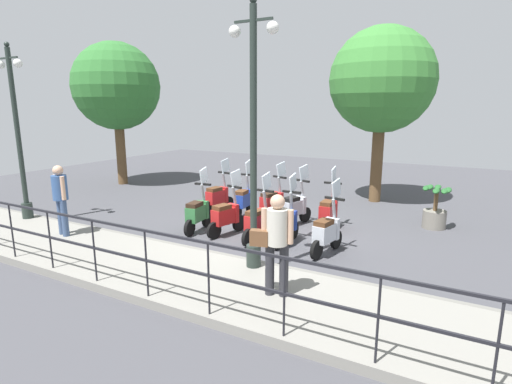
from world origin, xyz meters
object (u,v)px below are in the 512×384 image
pedestrian_distant (60,195)px  scooter_far_1 (295,207)px  scooter_near_2 (258,221)px  lamp_post_near (253,155)px  scooter_near_3 (226,215)px  scooter_far_4 (218,196)px  lamp_post_far (19,144)px  tree_large (116,87)px  scooter_far_0 (329,211)px  scooter_near_4 (198,212)px  pedestrian_with_bag (276,237)px  scooter_near_0 (327,232)px  tree_distant (382,81)px  potted_palm (435,211)px  scooter_far_3 (244,199)px  scooter_near_1 (286,223)px  scooter_far_2 (273,202)px

pedestrian_distant → scooter_far_1: size_ratio=1.03×
scooter_near_2 → scooter_far_1: same height
lamp_post_near → scooter_far_1: size_ratio=2.97×
lamp_post_near → scooter_near_3: size_ratio=2.97×
scooter_near_3 → scooter_far_4: 2.08m
lamp_post_far → tree_large: size_ratio=0.81×
lamp_post_near → scooter_far_0: bearing=-6.0°
scooter_near_4 → scooter_far_0: same height
scooter_far_0 → scooter_near_2: bearing=143.9°
pedestrian_with_bag → scooter_near_3: size_ratio=1.03×
lamp_post_far → scooter_far_4: bearing=-48.9°
lamp_post_near → pedestrian_distant: (-0.47, 4.64, -1.11)m
scooter_near_2 → scooter_near_3: size_ratio=1.00×
scooter_near_0 → scooter_far_0: (1.63, 0.50, 0.00)m
lamp_post_near → tree_distant: 7.08m
potted_palm → scooter_far_1: size_ratio=0.69×
lamp_post_far → scooter_far_3: size_ratio=2.83×
tree_large → scooter_far_4: 6.87m
lamp_post_near → scooter_far_1: bearing=9.7°
tree_large → lamp_post_far: bearing=-158.7°
pedestrian_with_bag → scooter_near_1: pedestrian_with_bag is taller
tree_large → scooter_near_3: tree_large is taller
tree_large → scooter_far_3: size_ratio=3.48×
lamp_post_near → scooter_far_0: 3.66m
scooter_near_4 → lamp_post_near: bearing=-129.5°
potted_palm → scooter_far_2: size_ratio=0.69×
lamp_post_near → tree_distant: tree_distant is taller
pedestrian_distant → potted_palm: 8.91m
potted_palm → scooter_near_2: bearing=131.7°
pedestrian_with_bag → scooter_far_0: (4.06, 0.50, -0.60)m
pedestrian_with_bag → scooter_far_1: bearing=4.6°
scooter_far_0 → tree_large: bearing=76.3°
scooter_far_1 → scooter_near_2: bearing=-170.4°
lamp_post_far → potted_palm: bearing=-63.7°
lamp_post_near → scooter_far_0: lamp_post_near is taller
tree_large → scooter_near_0: size_ratio=3.48×
scooter_far_3 → tree_large: bearing=68.1°
scooter_far_3 → scooter_far_0: bearing=-98.0°
scooter_near_1 → scooter_near_2: 0.63m
scooter_far_4 → scooter_near_1: bearing=-108.7°
tree_large → scooter_near_0: 10.70m
pedestrian_with_bag → scooter_far_2: (4.22, 2.12, -0.60)m
scooter_near_4 → scooter_far_4: 1.79m
lamp_post_near → potted_palm: lamp_post_near is taller
scooter_far_4 → scooter_far_0: bearing=-81.3°
scooter_near_3 → scooter_far_1: 1.88m
lamp_post_far → scooter_far_3: lamp_post_far is taller
pedestrian_distant → scooter_far_3: bearing=162.3°
lamp_post_far → tree_distant: tree_distant is taller
lamp_post_near → tree_distant: size_ratio=0.85×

